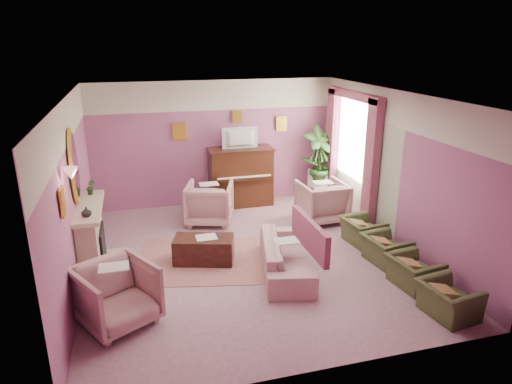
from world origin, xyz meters
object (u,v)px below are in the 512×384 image
object	(u,v)px
piano	(241,177)
olive_chair_c	(386,245)
television	(241,137)
olive_chair_b	(414,267)
sofa	(286,250)
floral_armchair_right	(322,199)
olive_chair_d	(363,227)
floral_armchair_left	(209,201)
olive_chair_a	(449,295)
coffee_table	(204,250)
side_table	(318,184)
floral_armchair_front	(116,292)

from	to	relation	value
piano	olive_chair_c	size ratio (longest dim) A/B	1.89
television	olive_chair_b	xyz separation A→B (m)	(1.70, -4.25, -1.28)
television	sofa	distance (m)	3.48
floral_armchair_right	piano	bearing A→B (deg)	134.68
olive_chair_d	olive_chair_c	bearing A→B (deg)	-90.00
floral_armchair_left	olive_chair_a	world-z (taller)	floral_armchair_left
floral_armchair_right	olive_chair_a	world-z (taller)	floral_armchair_right
floral_armchair_left	olive_chair_a	distance (m)	4.95
sofa	coffee_table	bearing A→B (deg)	151.43
floral_armchair_left	side_table	xyz separation A→B (m)	(2.77, 0.83, -0.12)
floral_armchair_right	floral_armchair_left	bearing A→B (deg)	167.12
floral_armchair_front	floral_armchair_left	bearing A→B (deg)	60.62
floral_armchair_front	coffee_table	bearing A→B (deg)	46.35
floral_armchair_right	side_table	bearing A→B (deg)	70.13
olive_chair_a	olive_chair_d	xyz separation A→B (m)	(0.00, 2.46, 0.00)
coffee_table	side_table	distance (m)	4.08
floral_armchair_front	side_table	world-z (taller)	floral_armchair_front
television	floral_armchair_front	size ratio (longest dim) A/B	0.85
sofa	floral_armchair_front	xyz separation A→B (m)	(-2.64, -0.78, 0.09)
olive_chair_a	olive_chair_c	world-z (taller)	same
floral_armchair_left	floral_armchair_front	xyz separation A→B (m)	(-1.80, -3.20, 0.00)
coffee_table	sofa	xyz separation A→B (m)	(1.25, -0.68, 0.16)
television	floral_armchair_front	xyz separation A→B (m)	(-2.68, -4.04, -1.13)
piano	coffee_table	world-z (taller)	piano
sofa	floral_armchair_right	world-z (taller)	floral_armchair_right
floral_armchair_right	olive_chair_a	distance (m)	3.71
floral_armchair_left	olive_chair_b	world-z (taller)	floral_armchair_left
coffee_table	olive_chair_d	xyz separation A→B (m)	(2.99, -0.02, 0.09)
coffee_table	olive_chair_c	bearing A→B (deg)	-15.76
olive_chair_a	floral_armchair_left	bearing A→B (deg)	121.43
olive_chair_a	olive_chair_b	distance (m)	0.82
television	olive_chair_b	distance (m)	4.75
television	olive_chair_a	world-z (taller)	television
floral_armchair_right	floral_armchair_front	world-z (taller)	same
coffee_table	olive_chair_c	xyz separation A→B (m)	(2.99, -0.84, 0.09)
olive_chair_b	coffee_table	bearing A→B (deg)	150.89
sofa	floral_armchair_left	size ratio (longest dim) A/B	2.02
piano	sofa	world-z (taller)	piano
floral_armchair_left	olive_chair_c	bearing A→B (deg)	-45.00
floral_armchair_front	olive_chair_d	distance (m)	4.61
floral_armchair_front	olive_chair_d	bearing A→B (deg)	18.18
side_table	olive_chair_d	bearing A→B (deg)	-94.26
olive_chair_c	piano	bearing A→B (deg)	116.04
piano	olive_chair_c	world-z (taller)	piano
floral_armchair_right	olive_chair_b	world-z (taller)	floral_armchair_right
coffee_table	olive_chair_b	size ratio (longest dim) A/B	1.35
floral_armchair_right	olive_chair_b	size ratio (longest dim) A/B	1.28
piano	olive_chair_b	size ratio (longest dim) A/B	1.89
olive_chair_d	side_table	world-z (taller)	side_table
sofa	olive_chair_d	distance (m)	1.86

